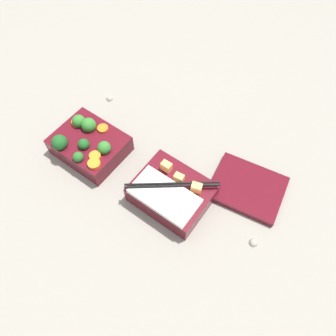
{
  "coord_description": "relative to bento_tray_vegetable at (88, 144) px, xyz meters",
  "views": [
    {
      "loc": [
        0.33,
        -0.28,
        0.72
      ],
      "look_at": [
        0.09,
        0.05,
        0.05
      ],
      "focal_mm": 35.0,
      "sensor_mm": 36.0,
      "label": 1
    }
  ],
  "objects": [
    {
      "name": "bento_tray_vegetable",
      "position": [
        0.0,
        0.0,
        0.0
      ],
      "size": [
        0.18,
        0.14,
        0.08
      ],
      "color": "#510F19",
      "rests_on": "ground_plane"
    },
    {
      "name": "pebble_1",
      "position": [
        0.47,
        0.03,
        -0.03
      ],
      "size": [
        0.02,
        0.02,
        0.02
      ],
      "primitive_type": "sphere",
      "color": "gray",
      "rests_on": "ground_plane"
    },
    {
      "name": "pebble_0",
      "position": [
        -0.08,
        0.17,
        -0.03
      ],
      "size": [
        0.02,
        0.02,
        0.02
      ],
      "primitive_type": "sphere",
      "color": "gray",
      "rests_on": "ground_plane"
    },
    {
      "name": "bento_lid",
      "position": [
        0.39,
        0.14,
        -0.02
      ],
      "size": [
        0.19,
        0.16,
        0.02
      ],
      "primitive_type": "cube",
      "rotation": [
        0.0,
        0.0,
        0.16
      ],
      "color": "#510F19",
      "rests_on": "ground_plane"
    },
    {
      "name": "ground_plane",
      "position": [
        0.13,
        0.0,
        -0.03
      ],
      "size": [
        3.0,
        3.0,
        0.0
      ],
      "primitive_type": "plane",
      "color": "gray"
    },
    {
      "name": "bento_tray_rice",
      "position": [
        0.26,
        0.01,
        -0.0
      ],
      "size": [
        0.18,
        0.14,
        0.08
      ],
      "color": "#510F19",
      "rests_on": "ground_plane"
    }
  ]
}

